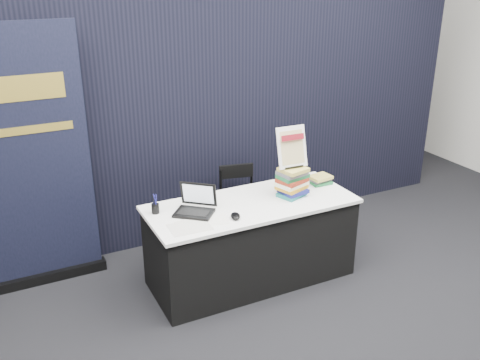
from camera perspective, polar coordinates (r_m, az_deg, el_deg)
name	(u,v)px	position (r m, az deg, el deg)	size (l,w,h in m)	color
floor	(282,311)	(4.53, 4.46, -13.71)	(8.00, 8.00, 0.00)	black
wall_back	(131,36)	(7.44, -11.56, 14.81)	(8.00, 0.02, 3.50)	silver
drape_partition	(202,121)	(5.31, -4.03, 6.25)	(6.00, 0.08, 2.40)	black
display_table	(251,241)	(4.74, 1.19, -6.55)	(1.80, 0.75, 0.75)	black
laptop	(192,206)	(4.39, -5.15, -2.80)	(0.37, 0.41, 0.23)	black
mouse	(235,216)	(4.29, -0.49, -3.85)	(0.08, 0.12, 0.04)	black
brochure_left	(194,223)	(4.24, -4.92, -4.55)	(0.27, 0.19, 0.00)	silver
brochure_mid	(190,227)	(4.17, -5.38, -5.02)	(0.32, 0.23, 0.00)	silver
brochure_right	(210,220)	(4.27, -3.17, -4.30)	(0.28, 0.20, 0.00)	white
pen_cup	(155,209)	(4.42, -9.02, -3.03)	(0.06, 0.06, 0.08)	black
book_stack_tall	(292,182)	(4.68, 5.61, -0.19)	(0.28, 0.24, 0.26)	#1B6865
book_stack_short	(320,180)	(5.00, 8.50, 0.05)	(0.19, 0.15, 0.08)	#1B6635
info_sign	(292,148)	(4.59, 5.55, 3.46)	(0.27, 0.14, 0.37)	black
pullup_banner	(37,176)	(4.77, -20.85, 0.37)	(0.96, 0.10, 2.25)	black
stacking_chair	(242,202)	(5.31, 0.25, -2.38)	(0.43, 0.44, 0.80)	black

